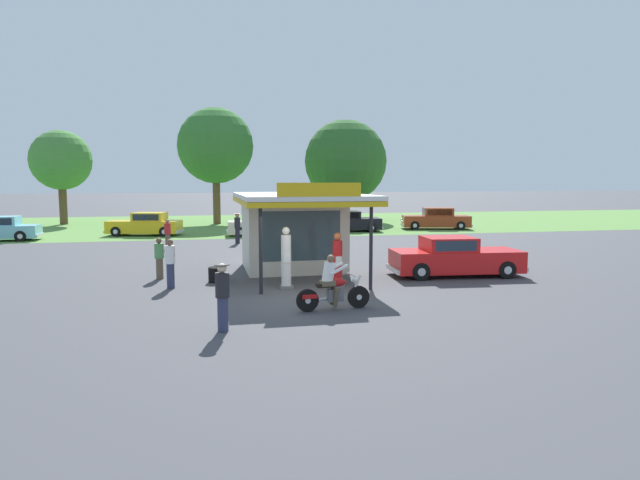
# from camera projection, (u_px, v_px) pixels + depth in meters

# --- Properties ---
(ground_plane) EXTENTS (300.00, 300.00, 0.00)m
(ground_plane) POSITION_uv_depth(u_px,v_px,m) (302.00, 298.00, 17.14)
(ground_plane) COLOR #424247
(grass_verge_strip) EXTENTS (120.00, 24.00, 0.01)m
(grass_verge_strip) POSITION_uv_depth(u_px,v_px,m) (237.00, 224.00, 46.26)
(grass_verge_strip) COLOR #56843D
(grass_verge_strip) RESTS_ON ground
(service_station_kiosk) EXTENTS (4.59, 7.24, 3.58)m
(service_station_kiosk) POSITION_uv_depth(u_px,v_px,m) (294.00, 226.00, 22.16)
(service_station_kiosk) COLOR beige
(service_station_kiosk) RESTS_ON ground
(gas_pump_nearside) EXTENTS (0.44, 0.44, 2.09)m
(gas_pump_nearside) POSITION_uv_depth(u_px,v_px,m) (286.00, 260.00, 18.54)
(gas_pump_nearside) COLOR slate
(gas_pump_nearside) RESTS_ON ground
(gas_pump_offside) EXTENTS (0.44, 0.44, 1.86)m
(gas_pump_offside) POSITION_uv_depth(u_px,v_px,m) (337.00, 262.00, 18.94)
(gas_pump_offside) COLOR slate
(gas_pump_offside) RESTS_ON ground
(motorcycle_with_rider) EXTENTS (2.17, 0.70, 1.58)m
(motorcycle_with_rider) POSITION_uv_depth(u_px,v_px,m) (332.00, 287.00, 15.45)
(motorcycle_with_rider) COLOR black
(motorcycle_with_rider) RESTS_ON ground
(featured_classic_sedan) EXTENTS (5.20, 2.32, 1.50)m
(featured_classic_sedan) POSITION_uv_depth(u_px,v_px,m) (455.00, 258.00, 21.03)
(featured_classic_sedan) COLOR red
(featured_classic_sedan) RESTS_ON ground
(parked_car_back_row_right) EXTENTS (5.34, 2.07, 1.49)m
(parked_car_back_row_right) POSITION_uv_depth(u_px,v_px,m) (266.00, 225.00, 36.42)
(parked_car_back_row_right) COLOR beige
(parked_car_back_row_right) RESTS_ON ground
(parked_car_second_row_spare) EXTENTS (5.13, 2.87, 1.53)m
(parked_car_second_row_spare) POSITION_uv_depth(u_px,v_px,m) (145.00, 225.00, 36.41)
(parked_car_second_row_spare) COLOR gold
(parked_car_second_row_spare) RESTS_ON ground
(parked_car_back_row_centre) EXTENTS (5.02, 2.34, 1.46)m
(parked_car_back_row_centre) POSITION_uv_depth(u_px,v_px,m) (347.00, 222.00, 39.30)
(parked_car_back_row_centre) COLOR black
(parked_car_back_row_centre) RESTS_ON ground
(parked_car_back_row_far_left) EXTENTS (5.40, 2.98, 1.60)m
(parked_car_back_row_far_left) POSITION_uv_depth(u_px,v_px,m) (436.00, 219.00, 41.23)
(parked_car_back_row_far_left) COLOR #993819
(parked_car_back_row_far_left) RESTS_ON ground
(bystander_strolling_foreground) EXTENTS (0.37, 0.37, 1.67)m
(bystander_strolling_foreground) POSITION_uv_depth(u_px,v_px,m) (222.00, 295.00, 13.20)
(bystander_strolling_foreground) COLOR #2D3351
(bystander_strolling_foreground) RESTS_ON ground
(bystander_chatting_near_pumps) EXTENTS (0.34, 0.34, 1.54)m
(bystander_chatting_near_pumps) POSITION_uv_depth(u_px,v_px,m) (159.00, 257.00, 20.32)
(bystander_chatting_near_pumps) COLOR brown
(bystander_chatting_near_pumps) RESTS_ON ground
(bystander_admiring_sedan) EXTENTS (0.39, 0.39, 1.77)m
(bystander_admiring_sedan) POSITION_uv_depth(u_px,v_px,m) (237.00, 227.00, 31.71)
(bystander_admiring_sedan) COLOR black
(bystander_admiring_sedan) RESTS_ON ground
(bystander_standing_back_lot) EXTENTS (0.34, 0.34, 1.61)m
(bystander_standing_back_lot) POSITION_uv_depth(u_px,v_px,m) (168.00, 233.00, 29.14)
(bystander_standing_back_lot) COLOR brown
(bystander_standing_back_lot) RESTS_ON ground
(bystander_leaning_by_kiosk) EXTENTS (0.34, 0.34, 1.69)m
(bystander_leaning_by_kiosk) POSITION_uv_depth(u_px,v_px,m) (170.00, 262.00, 18.50)
(bystander_leaning_by_kiosk) COLOR #2D3351
(bystander_leaning_by_kiosk) RESTS_ON ground
(tree_oak_far_left) EXTENTS (7.43, 7.43, 9.10)m
(tree_oak_far_left) POSITION_uv_depth(u_px,v_px,m) (346.00, 161.00, 49.58)
(tree_oak_far_left) COLOR brown
(tree_oak_far_left) RESTS_ON ground
(tree_oak_right) EXTENTS (4.90, 4.90, 7.76)m
(tree_oak_right) POSITION_uv_depth(u_px,v_px,m) (61.00, 161.00, 45.07)
(tree_oak_right) COLOR brown
(tree_oak_right) RESTS_ON ground
(tree_oak_left) EXTENTS (6.29, 6.29, 9.68)m
(tree_oak_left) POSITION_uv_depth(u_px,v_px,m) (217.00, 148.00, 45.90)
(tree_oak_left) COLOR brown
(tree_oak_left) RESTS_ON ground
(spare_tire_stack) EXTENTS (0.60, 0.60, 0.54)m
(spare_tire_stack) POSITION_uv_depth(u_px,v_px,m) (217.00, 275.00, 19.73)
(spare_tire_stack) COLOR black
(spare_tire_stack) RESTS_ON ground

